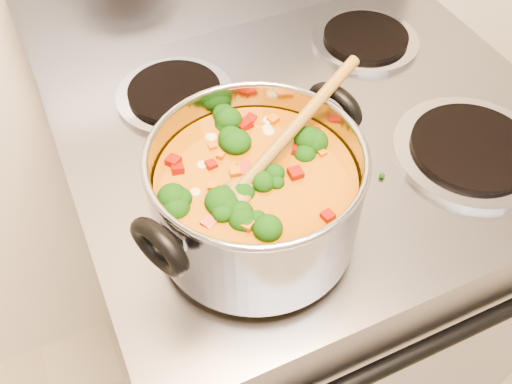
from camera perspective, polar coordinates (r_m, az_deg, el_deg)
electric_range at (r=1.23m, az=4.26°, el=-8.53°), size 0.74×0.67×1.08m
stockpot at (r=0.67m, az=0.01°, el=-0.38°), size 0.31×0.25×0.15m
wooden_spoon at (r=0.64m, az=0.82°, el=3.06°), size 0.25×0.14×0.08m
cooktop_crumbs at (r=0.69m, az=-11.68°, el=-11.69°), size 0.04×0.12×0.01m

